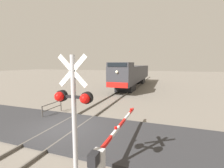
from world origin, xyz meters
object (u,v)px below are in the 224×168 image
object	(u,v)px
locomotive	(133,74)
guard_railing	(52,107)
crossing_signal	(74,109)
crossing_gate	(107,148)

from	to	relation	value
locomotive	guard_railing	size ratio (longest dim) A/B	8.65
crossing_signal	crossing_gate	size ratio (longest dim) A/B	0.70
locomotive	crossing_gate	xyz separation A→B (m)	(3.65, -21.59, -1.38)
locomotive	crossing_signal	size ratio (longest dim) A/B	4.45
crossing_signal	guard_railing	world-z (taller)	crossing_signal
crossing_signal	crossing_gate	distance (m)	2.41
crossing_gate	guard_railing	world-z (taller)	crossing_gate
locomotive	guard_railing	world-z (taller)	locomotive
crossing_gate	guard_railing	bearing A→B (deg)	144.98
locomotive	crossing_gate	distance (m)	21.94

